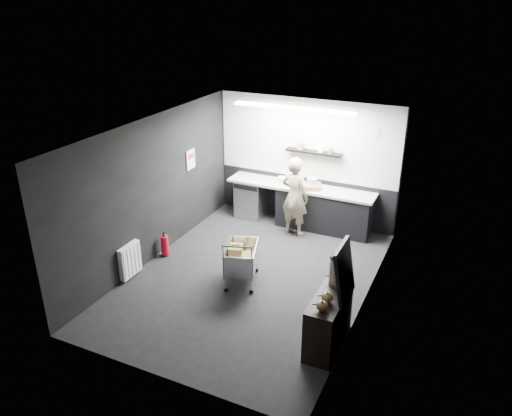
% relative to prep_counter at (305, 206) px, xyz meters
% --- Properties ---
extents(floor, '(5.50, 5.50, 0.00)m').
position_rel_prep_counter_xyz_m(floor, '(-0.14, -2.42, -0.46)').
color(floor, black).
rests_on(floor, ground).
extents(ceiling, '(5.50, 5.50, 0.00)m').
position_rel_prep_counter_xyz_m(ceiling, '(-0.14, -2.42, 2.24)').
color(ceiling, silver).
rests_on(ceiling, wall_back).
extents(wall_back, '(5.50, 0.00, 5.50)m').
position_rel_prep_counter_xyz_m(wall_back, '(-0.14, 0.33, 0.89)').
color(wall_back, black).
rests_on(wall_back, floor).
extents(wall_front, '(5.50, 0.00, 5.50)m').
position_rel_prep_counter_xyz_m(wall_front, '(-0.14, -5.17, 0.89)').
color(wall_front, black).
rests_on(wall_front, floor).
extents(wall_left, '(0.00, 5.50, 5.50)m').
position_rel_prep_counter_xyz_m(wall_left, '(-2.14, -2.42, 0.89)').
color(wall_left, black).
rests_on(wall_left, floor).
extents(wall_right, '(0.00, 5.50, 5.50)m').
position_rel_prep_counter_xyz_m(wall_right, '(1.86, -2.42, 0.89)').
color(wall_right, black).
rests_on(wall_right, floor).
extents(kitchen_wall_panel, '(3.95, 0.02, 1.70)m').
position_rel_prep_counter_xyz_m(kitchen_wall_panel, '(-0.14, 0.31, 1.39)').
color(kitchen_wall_panel, silver).
rests_on(kitchen_wall_panel, wall_back).
extents(dado_panel, '(3.95, 0.02, 1.00)m').
position_rel_prep_counter_xyz_m(dado_panel, '(-0.14, 0.31, 0.04)').
color(dado_panel, black).
rests_on(dado_panel, wall_back).
extents(floating_shelf, '(1.20, 0.22, 0.04)m').
position_rel_prep_counter_xyz_m(floating_shelf, '(0.06, 0.20, 1.16)').
color(floating_shelf, black).
rests_on(floating_shelf, wall_back).
extents(wall_clock, '(0.20, 0.03, 0.20)m').
position_rel_prep_counter_xyz_m(wall_clock, '(1.26, 0.30, 1.69)').
color(wall_clock, white).
rests_on(wall_clock, wall_back).
extents(poster, '(0.02, 0.30, 0.40)m').
position_rel_prep_counter_xyz_m(poster, '(-2.12, -1.12, 1.09)').
color(poster, silver).
rests_on(poster, wall_left).
extents(poster_red_band, '(0.02, 0.22, 0.10)m').
position_rel_prep_counter_xyz_m(poster_red_band, '(-2.11, -1.12, 1.16)').
color(poster_red_band, '#B73216').
rests_on(poster_red_band, poster).
extents(radiator, '(0.10, 0.50, 0.60)m').
position_rel_prep_counter_xyz_m(radiator, '(-2.08, -3.32, -0.11)').
color(radiator, white).
rests_on(radiator, wall_left).
extents(ceiling_strip, '(2.40, 0.20, 0.04)m').
position_rel_prep_counter_xyz_m(ceiling_strip, '(-0.14, -0.57, 2.21)').
color(ceiling_strip, white).
rests_on(ceiling_strip, ceiling).
extents(prep_counter, '(3.20, 0.61, 0.90)m').
position_rel_prep_counter_xyz_m(prep_counter, '(0.00, 0.00, 0.00)').
color(prep_counter, black).
rests_on(prep_counter, floor).
extents(person, '(0.68, 0.52, 1.68)m').
position_rel_prep_counter_xyz_m(person, '(-0.08, -0.45, 0.38)').
color(person, beige).
rests_on(person, floor).
extents(shopping_cart, '(0.75, 1.01, 0.95)m').
position_rel_prep_counter_xyz_m(shopping_cart, '(-0.23, -2.61, -0.01)').
color(shopping_cart, silver).
rests_on(shopping_cart, floor).
extents(sideboard, '(0.46, 1.09, 1.63)m').
position_rel_prep_counter_xyz_m(sideboard, '(1.65, -3.57, 0.06)').
color(sideboard, black).
rests_on(sideboard, floor).
extents(fire_extinguisher, '(0.15, 0.15, 0.49)m').
position_rel_prep_counter_xyz_m(fire_extinguisher, '(-1.99, -2.39, -0.22)').
color(fire_extinguisher, '#B40C21').
rests_on(fire_extinguisher, floor).
extents(cardboard_box, '(0.58, 0.51, 0.10)m').
position_rel_prep_counter_xyz_m(cardboard_box, '(0.09, -0.05, 0.49)').
color(cardboard_box, '#8A6549').
rests_on(cardboard_box, prep_counter).
extents(pink_tub, '(0.22, 0.22, 0.22)m').
position_rel_prep_counter_xyz_m(pink_tub, '(0.13, 0.00, 0.55)').
color(pink_tub, beige).
rests_on(pink_tub, prep_counter).
extents(white_container, '(0.22, 0.20, 0.16)m').
position_rel_prep_counter_xyz_m(white_container, '(-0.52, -0.05, 0.52)').
color(white_container, white).
rests_on(white_container, prep_counter).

